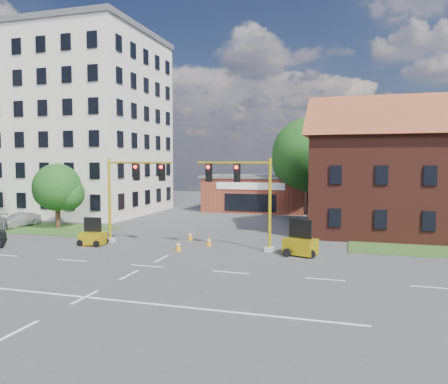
{
  "coord_description": "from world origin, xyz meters",
  "views": [
    {
      "loc": [
        11.27,
        -22.35,
        5.98
      ],
      "look_at": [
        1.65,
        10.0,
        3.62
      ],
      "focal_mm": 35.0,
      "sensor_mm": 36.0,
      "label": 1
    }
  ],
  "objects_px": {
    "signal_mast_east": "(246,192)",
    "trailer_west": "(93,237)",
    "trailer_east": "(300,245)",
    "signal_mast_west": "(129,190)",
    "pickup_white": "(356,226)"
  },
  "relations": [
    {
      "from": "trailer_west",
      "to": "trailer_east",
      "type": "bearing_deg",
      "value": -2.56
    },
    {
      "from": "trailer_west",
      "to": "pickup_white",
      "type": "distance_m",
      "value": 20.68
    },
    {
      "from": "signal_mast_east",
      "to": "trailer_east",
      "type": "relative_size",
      "value": 2.72
    },
    {
      "from": "signal_mast_west",
      "to": "pickup_white",
      "type": "bearing_deg",
      "value": 28.56
    },
    {
      "from": "signal_mast_east",
      "to": "trailer_east",
      "type": "distance_m",
      "value": 4.99
    },
    {
      "from": "signal_mast_east",
      "to": "pickup_white",
      "type": "xyz_separation_m",
      "value": [
        7.18,
        8.65,
        -3.21
      ]
    },
    {
      "from": "trailer_west",
      "to": "pickup_white",
      "type": "bearing_deg",
      "value": 23.58
    },
    {
      "from": "trailer_east",
      "to": "trailer_west",
      "type": "bearing_deg",
      "value": -157.34
    },
    {
      "from": "signal_mast_west",
      "to": "trailer_west",
      "type": "height_order",
      "value": "signal_mast_west"
    },
    {
      "from": "trailer_west",
      "to": "trailer_east",
      "type": "height_order",
      "value": "trailer_east"
    },
    {
      "from": "trailer_west",
      "to": "signal_mast_west",
      "type": "bearing_deg",
      "value": 28.01
    },
    {
      "from": "signal_mast_west",
      "to": "signal_mast_east",
      "type": "xyz_separation_m",
      "value": [
        8.71,
        0.0,
        0.0
      ]
    },
    {
      "from": "signal_mast_west",
      "to": "signal_mast_east",
      "type": "height_order",
      "value": "same"
    },
    {
      "from": "signal_mast_east",
      "to": "trailer_west",
      "type": "relative_size",
      "value": 3.23
    },
    {
      "from": "trailer_west",
      "to": "trailer_east",
      "type": "relative_size",
      "value": 0.84
    }
  ]
}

